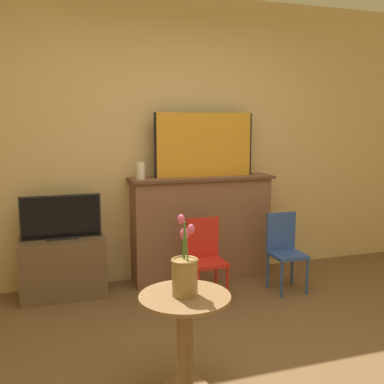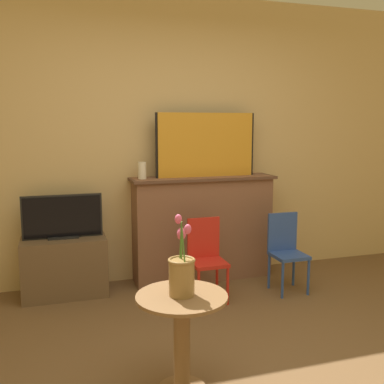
% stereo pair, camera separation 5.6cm
% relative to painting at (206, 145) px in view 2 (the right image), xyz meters
% --- Properties ---
extents(wall_back, '(8.00, 0.06, 2.70)m').
position_rel_painting_xyz_m(wall_back, '(-0.33, 0.18, 0.04)').
color(wall_back, tan).
rests_on(wall_back, ground).
extents(fireplace_mantel, '(1.40, 0.36, 1.00)m').
position_rel_painting_xyz_m(fireplace_mantel, '(-0.03, -0.01, -0.79)').
color(fireplace_mantel, brown).
rests_on(fireplace_mantel, ground).
extents(painting, '(0.98, 0.03, 0.60)m').
position_rel_painting_xyz_m(painting, '(0.00, 0.00, 0.00)').
color(painting, black).
rests_on(painting, fireplace_mantel).
extents(mantel_candle, '(0.08, 0.08, 0.16)m').
position_rel_painting_xyz_m(mantel_candle, '(-0.62, -0.01, -0.22)').
color(mantel_candle, silver).
rests_on(mantel_candle, fireplace_mantel).
extents(tv_stand, '(0.72, 0.40, 0.52)m').
position_rel_painting_xyz_m(tv_stand, '(-1.34, -0.07, -1.05)').
color(tv_stand, brown).
rests_on(tv_stand, ground).
extents(tv_monitor, '(0.68, 0.12, 0.38)m').
position_rel_painting_xyz_m(tv_monitor, '(-1.34, -0.06, -0.61)').
color(tv_monitor, black).
rests_on(tv_monitor, tv_stand).
extents(chair_red, '(0.29, 0.29, 0.70)m').
position_rel_painting_xyz_m(chair_red, '(-0.18, -0.53, -0.91)').
color(chair_red, red).
rests_on(chair_red, ground).
extents(chair_blue, '(0.29, 0.29, 0.70)m').
position_rel_painting_xyz_m(chair_blue, '(0.58, -0.54, -0.91)').
color(chair_blue, '#2D4C99').
rests_on(chair_blue, ground).
extents(side_table, '(0.51, 0.51, 0.57)m').
position_rel_painting_xyz_m(side_table, '(-0.76, -1.79, -0.94)').
color(side_table, brown).
rests_on(side_table, ground).
extents(vase_tulips, '(0.15, 0.19, 0.44)m').
position_rel_painting_xyz_m(vase_tulips, '(-0.76, -1.79, -0.60)').
color(vase_tulips, olive).
rests_on(vase_tulips, side_table).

